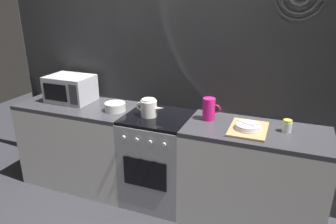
# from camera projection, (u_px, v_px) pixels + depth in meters

# --- Properties ---
(ground_plane) EXTENTS (8.00, 8.00, 0.00)m
(ground_plane) POSITION_uv_depth(u_px,v_px,m) (159.00, 197.00, 3.24)
(ground_plane) COLOR #2D2D33
(back_wall) EXTENTS (3.60, 0.05, 2.40)m
(back_wall) POSITION_uv_depth(u_px,v_px,m) (170.00, 76.00, 3.10)
(back_wall) COLOR gray
(back_wall) RESTS_ON ground_plane
(counter_left) EXTENTS (1.20, 0.60, 0.90)m
(counter_left) POSITION_uv_depth(u_px,v_px,m) (82.00, 143.00, 3.39)
(counter_left) COLOR silver
(counter_left) RESTS_ON ground_plane
(stove_unit) EXTENTS (0.60, 0.63, 0.90)m
(stove_unit) POSITION_uv_depth(u_px,v_px,m) (158.00, 158.00, 3.08)
(stove_unit) COLOR #9E9EA3
(stove_unit) RESTS_ON ground_plane
(counter_right) EXTENTS (1.20, 0.60, 0.90)m
(counter_right) POSITION_uv_depth(u_px,v_px,m) (252.00, 177.00, 2.77)
(counter_right) COLOR silver
(counter_right) RESTS_ON ground_plane
(microwave) EXTENTS (0.46, 0.35, 0.27)m
(microwave) POSITION_uv_depth(u_px,v_px,m) (70.00, 89.00, 3.29)
(microwave) COLOR #B2B2B7
(microwave) RESTS_ON counter_left
(kettle) EXTENTS (0.28, 0.15, 0.17)m
(kettle) POSITION_uv_depth(u_px,v_px,m) (149.00, 108.00, 2.89)
(kettle) COLOR white
(kettle) RESTS_ON stove_unit
(mixing_bowl) EXTENTS (0.20, 0.20, 0.08)m
(mixing_bowl) POSITION_uv_depth(u_px,v_px,m) (115.00, 107.00, 3.04)
(mixing_bowl) COLOR silver
(mixing_bowl) RESTS_ON counter_left
(pitcher) EXTENTS (0.16, 0.11, 0.20)m
(pitcher) POSITION_uv_depth(u_px,v_px,m) (209.00, 109.00, 2.80)
(pitcher) COLOR #E5197A
(pitcher) RESTS_ON counter_right
(dish_pile) EXTENTS (0.30, 0.40, 0.07)m
(dish_pile) POSITION_uv_depth(u_px,v_px,m) (248.00, 128.00, 2.59)
(dish_pile) COLOR tan
(dish_pile) RESTS_ON counter_right
(spice_jar) EXTENTS (0.08, 0.08, 0.10)m
(spice_jar) POSITION_uv_depth(u_px,v_px,m) (287.00, 126.00, 2.56)
(spice_jar) COLOR silver
(spice_jar) RESTS_ON counter_right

